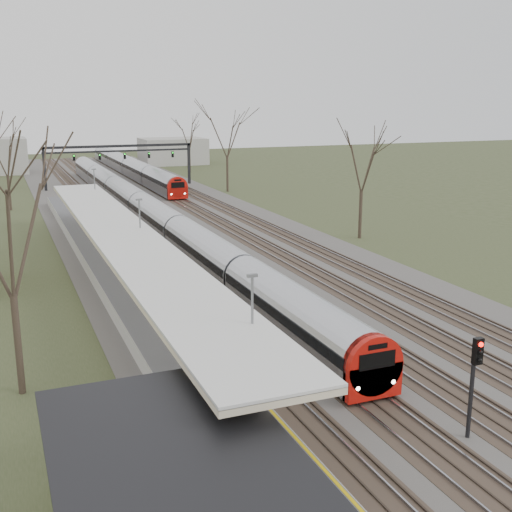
# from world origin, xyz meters

# --- Properties ---
(track_bed) EXTENTS (24.00, 160.00, 0.22)m
(track_bed) POSITION_xyz_m (0.26, 55.00, 0.06)
(track_bed) COLOR #474442
(track_bed) RESTS_ON ground
(platform) EXTENTS (3.50, 69.00, 1.00)m
(platform) POSITION_xyz_m (-9.05, 37.50, 0.50)
(platform) COLOR #9E9B93
(platform) RESTS_ON ground
(canopy) EXTENTS (4.10, 50.00, 3.11)m
(canopy) POSITION_xyz_m (-9.05, 32.99, 3.93)
(canopy) COLOR slate
(canopy) RESTS_ON platform
(station_building) EXTENTS (6.00, 9.00, 3.20)m
(station_building) POSITION_xyz_m (-12.50, 8.00, 1.60)
(station_building) COLOR silver
(station_building) RESTS_ON ground
(signal_gantry) EXTENTS (21.00, 0.59, 6.08)m
(signal_gantry) POSITION_xyz_m (0.29, 84.99, 4.91)
(signal_gantry) COLOR black
(signal_gantry) RESTS_ON ground
(tree_west_near) EXTENTS (5.00, 5.00, 10.30)m
(tree_west_near) POSITION_xyz_m (-16.00, 20.00, 7.29)
(tree_west_near) COLOR #2D231C
(tree_west_near) RESTS_ON ground
(tree_east_far) EXTENTS (5.00, 5.00, 10.30)m
(tree_east_far) POSITION_xyz_m (14.00, 42.00, 7.29)
(tree_east_far) COLOR #2D231C
(tree_east_far) RESTS_ON ground
(train_near) EXTENTS (2.62, 90.21, 3.05)m
(train_near) POSITION_xyz_m (-2.50, 58.21, 1.48)
(train_near) COLOR #9FA1A9
(train_near) RESTS_ON ground
(train_far) EXTENTS (2.62, 60.21, 3.05)m
(train_far) POSITION_xyz_m (4.50, 99.28, 1.48)
(train_far) COLOR #9FA1A9
(train_far) RESTS_ON ground
(signal_post) EXTENTS (0.35, 0.45, 4.10)m
(signal_post) POSITION_xyz_m (-0.75, 9.64, 2.72)
(signal_post) COLOR black
(signal_post) RESTS_ON ground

